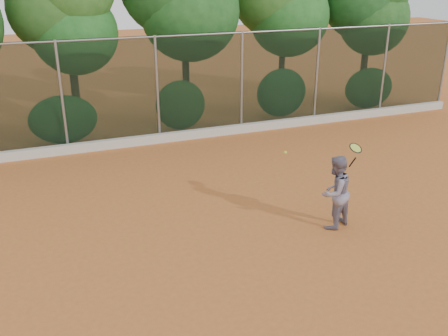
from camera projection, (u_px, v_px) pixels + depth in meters
name	position (u px, v px, depth m)	size (l,w,h in m)	color
ground	(241.00, 237.00, 10.90)	(80.00, 80.00, 0.00)	#BA642C
concrete_curb	(161.00, 138.00, 16.74)	(24.00, 0.20, 0.30)	beige
tennis_player	(335.00, 192.00, 11.03)	(0.83, 0.64, 1.70)	slate
chainlink_fence	(157.00, 87.00, 16.26)	(24.09, 0.09, 3.50)	black
foliage_backdrop	(123.00, 2.00, 16.83)	(23.70, 3.63, 7.55)	#422B19
tennis_racket	(355.00, 150.00, 10.74)	(0.35, 0.32, 0.57)	black
tennis_ball_in_flight	(285.00, 152.00, 10.66)	(0.07, 0.07, 0.07)	#CDE734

